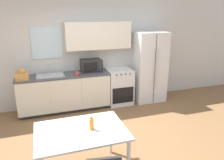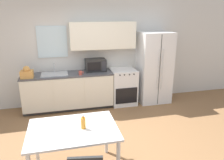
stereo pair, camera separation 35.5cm
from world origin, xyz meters
name	(u,v)px [view 1 (the left image)]	position (x,y,z in m)	size (l,w,h in m)	color
ground_plane	(105,142)	(0.00, 0.00, 0.00)	(12.00, 12.00, 0.00)	olive
wall_back	(84,50)	(0.05, 2.01, 1.42)	(12.00, 0.38, 2.70)	silver
kitchen_counter	(65,92)	(-0.52, 1.70, 0.46)	(2.20, 0.64, 0.91)	#333333
oven_range	(119,86)	(0.89, 1.69, 0.46)	(0.64, 0.66, 0.93)	white
refrigerator	(149,67)	(1.74, 1.67, 0.93)	(0.82, 0.72, 1.86)	white
kitchen_sink	(50,75)	(-0.83, 1.71, 0.92)	(0.63, 0.44, 0.24)	#B7BABC
microwave	(91,65)	(0.19, 1.80, 1.06)	(0.51, 0.36, 0.31)	#282828
coffee_mug	(77,74)	(-0.22, 1.52, 0.96)	(0.11, 0.08, 0.10)	#BF4C3F
grocery_bag_0	(22,75)	(-1.44, 1.57, 1.02)	(0.28, 0.24, 0.28)	#DB994C
dining_table	(81,136)	(-0.57, -0.73, 0.66)	(1.27, 0.90, 0.76)	white
drink_bottle	(92,124)	(-0.42, -0.75, 0.85)	(0.07, 0.07, 0.22)	orange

